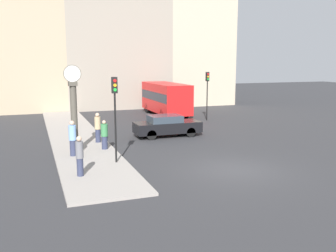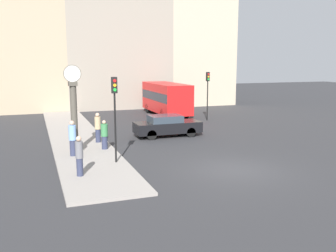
{
  "view_description": "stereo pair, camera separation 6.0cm",
  "coord_description": "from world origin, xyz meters",
  "px_view_note": "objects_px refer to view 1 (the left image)",
  "views": [
    {
      "loc": [
        -8.65,
        -14.54,
        4.93
      ],
      "look_at": [
        -1.41,
        5.19,
        1.29
      ],
      "focal_mm": 40.0,
      "sensor_mm": 36.0,
      "label": 1
    },
    {
      "loc": [
        -8.59,
        -14.56,
        4.93
      ],
      "look_at": [
        -1.41,
        5.19,
        1.29
      ],
      "focal_mm": 40.0,
      "sensor_mm": 36.0,
      "label": 2
    }
  ],
  "objects_px": {
    "traffic_light_near": "(115,102)",
    "traffic_light_far": "(207,86)",
    "street_clock": "(74,111)",
    "bus_distant": "(166,97)",
    "pedestrian_blue_stripe": "(73,138)",
    "pedestrian_grey_jacket": "(80,156)",
    "pedestrian_tan_coat": "(98,128)",
    "sedan_car": "(167,126)",
    "pedestrian_green_hoodie": "(104,135)"
  },
  "relations": [
    {
      "from": "pedestrian_grey_jacket",
      "to": "bus_distant",
      "type": "bearing_deg",
      "value": 59.36
    },
    {
      "from": "sedan_car",
      "to": "traffic_light_far",
      "type": "xyz_separation_m",
      "value": [
        5.52,
        5.28,
        2.17
      ]
    },
    {
      "from": "traffic_light_far",
      "to": "pedestrian_green_hoodie",
      "type": "height_order",
      "value": "traffic_light_far"
    },
    {
      "from": "pedestrian_green_hoodie",
      "to": "pedestrian_grey_jacket",
      "type": "bearing_deg",
      "value": -112.63
    },
    {
      "from": "traffic_light_far",
      "to": "pedestrian_tan_coat",
      "type": "xyz_separation_m",
      "value": [
        -10.22,
        -6.07,
        -1.88
      ]
    },
    {
      "from": "traffic_light_near",
      "to": "traffic_light_far",
      "type": "bearing_deg",
      "value": 47.05
    },
    {
      "from": "traffic_light_far",
      "to": "pedestrian_tan_coat",
      "type": "height_order",
      "value": "traffic_light_far"
    },
    {
      "from": "traffic_light_near",
      "to": "pedestrian_green_hoodie",
      "type": "xyz_separation_m",
      "value": [
        -0.01,
        2.93,
        -2.12
      ]
    },
    {
      "from": "sedan_car",
      "to": "traffic_light_near",
      "type": "distance_m",
      "value": 7.68
    },
    {
      "from": "pedestrian_green_hoodie",
      "to": "pedestrian_grey_jacket",
      "type": "height_order",
      "value": "pedestrian_grey_jacket"
    },
    {
      "from": "traffic_light_far",
      "to": "pedestrian_tan_coat",
      "type": "distance_m",
      "value": 12.04
    },
    {
      "from": "pedestrian_tan_coat",
      "to": "pedestrian_blue_stripe",
      "type": "height_order",
      "value": "pedestrian_blue_stripe"
    },
    {
      "from": "traffic_light_far",
      "to": "pedestrian_grey_jacket",
      "type": "distance_m",
      "value": 17.55
    },
    {
      "from": "traffic_light_far",
      "to": "sedan_car",
      "type": "bearing_deg",
      "value": -136.24
    },
    {
      "from": "sedan_car",
      "to": "pedestrian_green_hoodie",
      "type": "height_order",
      "value": "pedestrian_green_hoodie"
    },
    {
      "from": "pedestrian_tan_coat",
      "to": "pedestrian_grey_jacket",
      "type": "bearing_deg",
      "value": -106.04
    },
    {
      "from": "bus_distant",
      "to": "pedestrian_grey_jacket",
      "type": "distance_m",
      "value": 19.34
    },
    {
      "from": "traffic_light_near",
      "to": "traffic_light_far",
      "type": "xyz_separation_m",
      "value": [
        10.18,
        10.94,
        -0.14
      ]
    },
    {
      "from": "pedestrian_grey_jacket",
      "to": "pedestrian_blue_stripe",
      "type": "bearing_deg",
      "value": 88.48
    },
    {
      "from": "sedan_car",
      "to": "traffic_light_far",
      "type": "height_order",
      "value": "traffic_light_far"
    },
    {
      "from": "sedan_car",
      "to": "pedestrian_green_hoodie",
      "type": "relative_size",
      "value": 2.71
    },
    {
      "from": "traffic_light_near",
      "to": "pedestrian_tan_coat",
      "type": "distance_m",
      "value": 5.27
    },
    {
      "from": "bus_distant",
      "to": "pedestrian_green_hoodie",
      "type": "distance_m",
      "value": 14.46
    },
    {
      "from": "bus_distant",
      "to": "street_clock",
      "type": "xyz_separation_m",
      "value": [
        -9.54,
        -12.11,
        0.68
      ]
    },
    {
      "from": "street_clock",
      "to": "bus_distant",
      "type": "bearing_deg",
      "value": 51.76
    },
    {
      "from": "bus_distant",
      "to": "pedestrian_grey_jacket",
      "type": "relative_size",
      "value": 4.26
    },
    {
      "from": "pedestrian_tan_coat",
      "to": "pedestrian_green_hoodie",
      "type": "distance_m",
      "value": 1.93
    },
    {
      "from": "bus_distant",
      "to": "traffic_light_near",
      "type": "bearing_deg",
      "value": -117.9
    },
    {
      "from": "traffic_light_near",
      "to": "pedestrian_blue_stripe",
      "type": "height_order",
      "value": "traffic_light_near"
    },
    {
      "from": "pedestrian_green_hoodie",
      "to": "street_clock",
      "type": "bearing_deg",
      "value": -178.26
    },
    {
      "from": "sedan_car",
      "to": "pedestrian_grey_jacket",
      "type": "bearing_deg",
      "value": -132.06
    },
    {
      "from": "sedan_car",
      "to": "pedestrian_blue_stripe",
      "type": "height_order",
      "value": "pedestrian_blue_stripe"
    },
    {
      "from": "sedan_car",
      "to": "bus_distant",
      "type": "relative_size",
      "value": 0.6
    },
    {
      "from": "bus_distant",
      "to": "pedestrian_blue_stripe",
      "type": "xyz_separation_m",
      "value": [
        -9.75,
        -12.99,
        -0.64
      ]
    },
    {
      "from": "bus_distant",
      "to": "pedestrian_tan_coat",
      "type": "xyz_separation_m",
      "value": [
        -7.98,
        -10.13,
        -0.66
      ]
    },
    {
      "from": "sedan_car",
      "to": "pedestrian_blue_stripe",
      "type": "distance_m",
      "value": 7.44
    },
    {
      "from": "pedestrian_green_hoodie",
      "to": "pedestrian_tan_coat",
      "type": "bearing_deg",
      "value": 91.11
    },
    {
      "from": "pedestrian_tan_coat",
      "to": "pedestrian_blue_stripe",
      "type": "relative_size",
      "value": 0.97
    },
    {
      "from": "traffic_light_far",
      "to": "street_clock",
      "type": "relative_size",
      "value": 0.88
    },
    {
      "from": "bus_distant",
      "to": "traffic_light_far",
      "type": "relative_size",
      "value": 1.81
    },
    {
      "from": "traffic_light_near",
      "to": "street_clock",
      "type": "xyz_separation_m",
      "value": [
        -1.6,
        2.89,
        -0.68
      ]
    },
    {
      "from": "traffic_light_near",
      "to": "pedestrian_grey_jacket",
      "type": "height_order",
      "value": "traffic_light_near"
    },
    {
      "from": "pedestrian_grey_jacket",
      "to": "pedestrian_tan_coat",
      "type": "bearing_deg",
      "value": 73.96
    },
    {
      "from": "traffic_light_far",
      "to": "traffic_light_near",
      "type": "bearing_deg",
      "value": -132.95
    },
    {
      "from": "bus_distant",
      "to": "pedestrian_blue_stripe",
      "type": "distance_m",
      "value": 16.25
    },
    {
      "from": "street_clock",
      "to": "pedestrian_grey_jacket",
      "type": "bearing_deg",
      "value": -93.91
    },
    {
      "from": "traffic_light_far",
      "to": "pedestrian_blue_stripe",
      "type": "xyz_separation_m",
      "value": [
        -12.0,
        -8.93,
        -1.86
      ]
    },
    {
      "from": "pedestrian_green_hoodie",
      "to": "bus_distant",
      "type": "bearing_deg",
      "value": 56.62
    },
    {
      "from": "pedestrian_green_hoodie",
      "to": "pedestrian_grey_jacket",
      "type": "relative_size",
      "value": 0.94
    },
    {
      "from": "pedestrian_blue_stripe",
      "to": "pedestrian_grey_jacket",
      "type": "bearing_deg",
      "value": -91.52
    }
  ]
}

